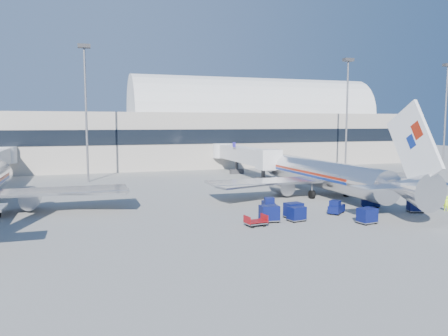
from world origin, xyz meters
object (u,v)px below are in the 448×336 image
object	(u,v)px
airliner_main	(326,175)
mast_east	(347,98)
barrier_mid	(408,192)
cart_train_c	(269,213)
tug_lead	(336,207)
cart_open_red	(256,222)
ramp_worker	(446,203)
tug_right	(370,202)
barrier_far	(427,191)
cart_train_a	(294,210)
mast_west	(85,93)
cart_train_b	(297,213)
jetbridge_near	(241,154)
cart_solo_near	(367,215)
barrier_near	(387,193)
tug_left	(268,204)
mast_far_east	(446,100)
cart_solo_far	(416,205)

from	to	relation	value
airliner_main	mast_east	world-z (taller)	mast_east
mast_east	barrier_mid	size ratio (longest dim) A/B	7.53
cart_train_c	airliner_main	bearing A→B (deg)	44.49
tug_lead	cart_open_red	bearing A→B (deg)	155.11
tug_lead	ramp_worker	size ratio (longest dim) A/B	1.48
tug_right	cart_train_c	bearing A→B (deg)	-136.47
barrier_far	cart_train_a	bearing A→B (deg)	-161.62
mast_west	cart_train_b	bearing A→B (deg)	-62.76
cart_train_b	cart_train_c	size ratio (longest dim) A/B	0.96
jetbridge_near	cart_solo_near	xyz separation A→B (m)	(-2.18, -41.58, -3.10)
airliner_main	tug_right	bearing A→B (deg)	-82.65
jetbridge_near	tug_right	distance (m)	34.73
tug_lead	cart_solo_near	size ratio (longest dim) A/B	1.31
barrier_near	mast_west	bearing A→B (deg)	143.62
cart_train_a	barrier_near	bearing A→B (deg)	17.05
barrier_mid	tug_left	world-z (taller)	tug_left
mast_far_east	ramp_worker	distance (m)	55.14
cart_open_red	tug_lead	bearing A→B (deg)	6.71
cart_train_c	cart_solo_far	world-z (taller)	cart_train_c
barrier_far	tug_lead	distance (m)	20.94
cart_open_red	airliner_main	bearing A→B (deg)	32.75
mast_east	barrier_near	world-z (taller)	mast_east
barrier_near	tug_right	world-z (taller)	tug_right
cart_train_c	cart_train_b	bearing A→B (deg)	-6.92
cart_train_b	tug_right	bearing A→B (deg)	7.69
cart_train_b	cart_solo_near	xyz separation A→B (m)	(6.04, -3.12, 0.04)
airliner_main	cart_solo_far	bearing A→B (deg)	-72.29
barrier_mid	barrier_far	world-z (taller)	same
barrier_mid	cart_train_b	distance (m)	23.95
jetbridge_near	barrier_mid	xyz separation A→B (m)	(13.70, -28.81, -3.48)
ramp_worker	tug_right	bearing A→B (deg)	16.12
jetbridge_near	tug_right	world-z (taller)	jetbridge_near
tug_lead	cart_open_red	size ratio (longest dim) A/B	1.20
barrier_near	jetbridge_near	bearing A→B (deg)	109.85
tug_left	barrier_near	bearing A→B (deg)	-65.54
cart_train_b	cart_open_red	xyz separation A→B (m)	(-4.67, -0.69, -0.41)
mast_east	cart_open_red	xyz separation A→B (m)	(-35.29, -38.34, -14.41)
mast_west	cart_solo_near	xyz separation A→B (m)	(25.42, -40.77, -13.96)
cart_open_red	barrier_mid	bearing A→B (deg)	13.97
cart_train_b	cart_solo_far	size ratio (longest dim) A/B	0.95
mast_west	cart_solo_far	bearing A→B (deg)	-48.07
mast_far_east	cart_solo_far	distance (m)	57.53
tug_right	cart_open_red	world-z (taller)	tug_right
mast_east	cart_solo_near	xyz separation A→B (m)	(-24.58, -40.77, -13.96)
cart_solo_near	cart_open_red	world-z (taller)	cart_solo_near
cart_train_c	ramp_worker	xyz separation A→B (m)	(21.13, -1.05, -0.03)
mast_west	ramp_worker	xyz separation A→B (m)	(37.76, -38.20, -13.93)
ramp_worker	cart_solo_near	bearing A→B (deg)	62.38
airliner_main	cart_train_c	size ratio (longest dim) A/B	18.80
barrier_far	tug_left	size ratio (longest dim) A/B	1.15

